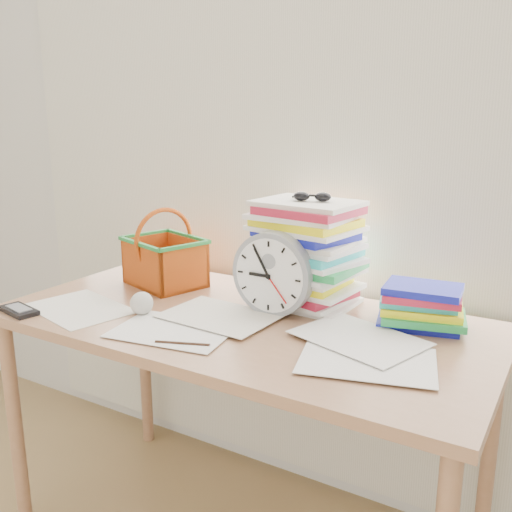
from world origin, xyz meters
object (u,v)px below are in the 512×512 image
Objects in this scene: desk at (242,342)px; clock at (273,274)px; paper_stack at (306,253)px; book_stack at (423,306)px; basket at (164,248)px; calculator at (19,310)px.

clock is at bearing 49.16° from desk.
book_stack is (0.36, -0.02, -0.10)m from paper_stack.
book_stack is at bearing 16.49° from clock.
desk is 5.91× the size of book_stack.
basket is (-0.85, -0.05, 0.07)m from book_stack.
paper_stack is at bearing 64.78° from desk.
calculator is at bearing -143.60° from paper_stack.
clock is at bearing -163.51° from book_stack.
basket is at bearing 170.98° from clock.
paper_stack is 0.14m from clock.
desk is at bearing 38.46° from calculator.
book_stack is at bearing 21.36° from basket.
clock is at bearing -104.74° from paper_stack.
paper_stack is 0.50m from basket.
book_stack is 0.92× the size of basket.
basket is at bearing -176.94° from book_stack.
paper_stack is (0.10, 0.21, 0.23)m from desk.
paper_stack is 0.38m from book_stack.
paper_stack reaches higher than book_stack.
paper_stack is 1.23× the size of basket.
desk is 4.41× the size of paper_stack.
calculator is (-0.19, -0.44, -0.12)m from basket.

